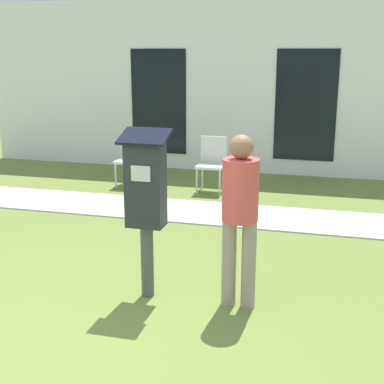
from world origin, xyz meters
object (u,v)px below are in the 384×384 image
Objects in this scene: person_standing at (240,208)px; outdoor_chair_left at (132,155)px; parking_meter at (146,193)px; outdoor_chair_middle at (212,160)px.

person_standing reaches higher than outdoor_chair_left.
person_standing is (0.87, 0.02, -0.09)m from parking_meter.
parking_meter is 1.77× the size of outdoor_chair_left.
person_standing is 1.76× the size of outdoor_chair_middle.
person_standing is 1.76× the size of outdoor_chair_left.
outdoor_chair_left is 1.43m from outdoor_chair_middle.
outdoor_chair_left is (-1.72, 4.04, -0.49)m from parking_meter.
parking_meter is at bearing -76.74° from outdoor_chair_middle.
person_standing is 4.80m from outdoor_chair_left.
parking_meter is at bearing -161.55° from person_standing.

